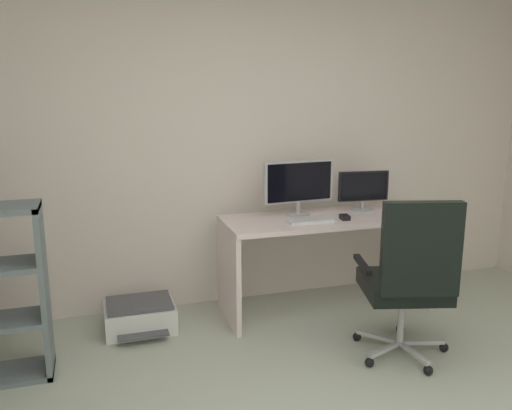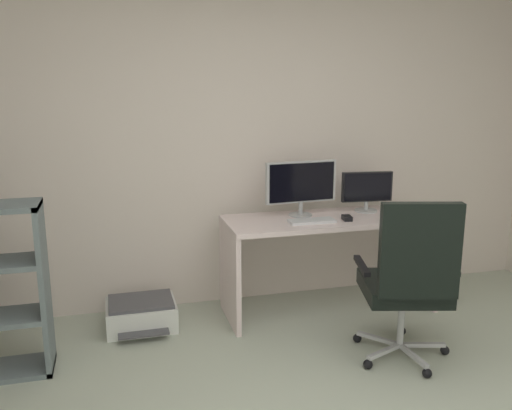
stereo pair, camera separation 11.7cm
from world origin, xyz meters
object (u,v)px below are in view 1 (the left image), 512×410
object	(u,v)px
keyboard	(310,221)
printer	(140,316)
monitor_secondary	(363,188)
office_chair	(410,276)
computer_mouse	(345,217)
desk	(327,240)
monitor_main	(299,184)

from	to	relation	value
keyboard	printer	size ratio (longest dim) A/B	0.69
monitor_secondary	office_chair	distance (m)	1.09
printer	computer_mouse	bearing A→B (deg)	-6.73
computer_mouse	monitor_secondary	bearing A→B (deg)	48.08
desk	monitor_main	bearing A→B (deg)	153.08
office_chair	printer	bearing A→B (deg)	148.40
keyboard	desk	bearing A→B (deg)	30.42
monitor_secondary	computer_mouse	distance (m)	0.38
keyboard	office_chair	distance (m)	0.88
monitor_main	computer_mouse	bearing A→B (deg)	-38.04
desk	monitor_main	world-z (taller)	monitor_main
desk	monitor_secondary	bearing A→B (deg)	16.63
desk	computer_mouse	size ratio (longest dim) A/B	16.12
office_chair	printer	size ratio (longest dim) A/B	2.19
office_chair	printer	world-z (taller)	office_chair
desk	computer_mouse	bearing A→B (deg)	-55.99
desk	computer_mouse	distance (m)	0.25
printer	monitor_secondary	bearing A→B (deg)	1.40
desk	keyboard	bearing A→B (deg)	-150.10
monitor_main	printer	size ratio (longest dim) A/B	1.15
computer_mouse	printer	world-z (taller)	computer_mouse
keyboard	monitor_main	bearing A→B (deg)	92.92
computer_mouse	office_chair	size ratio (longest dim) A/B	0.09
monitor_secondary	printer	bearing A→B (deg)	-178.60
monitor_main	keyboard	size ratio (longest dim) A/B	1.67
monitor_secondary	office_chair	bearing A→B (deg)	-101.64
monitor_main	office_chair	size ratio (longest dim) A/B	0.52
keyboard	office_chair	world-z (taller)	office_chair
desk	monitor_secondary	xyz separation A→B (m)	(0.35, 0.10, 0.37)
printer	monitor_main	bearing A→B (deg)	2.02
monitor_main	printer	bearing A→B (deg)	-177.98
keyboard	office_chair	xyz separation A→B (m)	(0.33, -0.80, -0.18)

